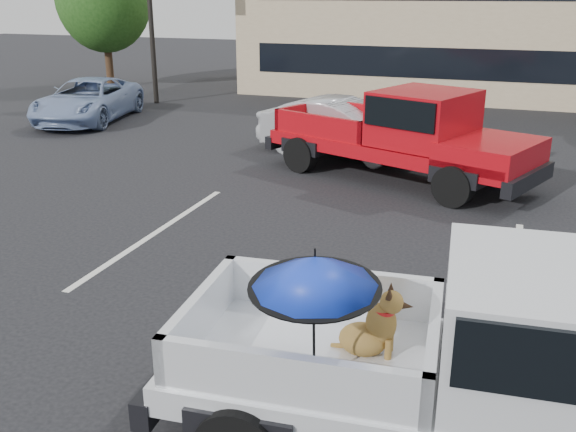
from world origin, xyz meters
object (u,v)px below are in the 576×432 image
object	(u,v)px
silver_pickup	(512,355)
silver_sedan	(342,128)
blue_suv	(88,100)
red_pickup	(415,133)

from	to	relation	value
silver_pickup	silver_sedan	bearing A→B (deg)	107.74
blue_suv	red_pickup	bearing A→B (deg)	-29.33
silver_pickup	red_pickup	distance (m)	8.89
silver_pickup	blue_suv	distance (m)	17.90
blue_suv	silver_sedan	bearing A→B (deg)	-22.69
red_pickup	silver_pickup	bearing A→B (deg)	-54.34
red_pickup	silver_sedan	bearing A→B (deg)	161.23
silver_pickup	silver_sedan	xyz separation A→B (m)	(-4.22, 10.40, -0.34)
silver_sedan	blue_suv	xyz separation A→B (m)	(-8.88, 1.78, -0.05)
silver_pickup	silver_sedan	size ratio (longest dim) A/B	1.34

